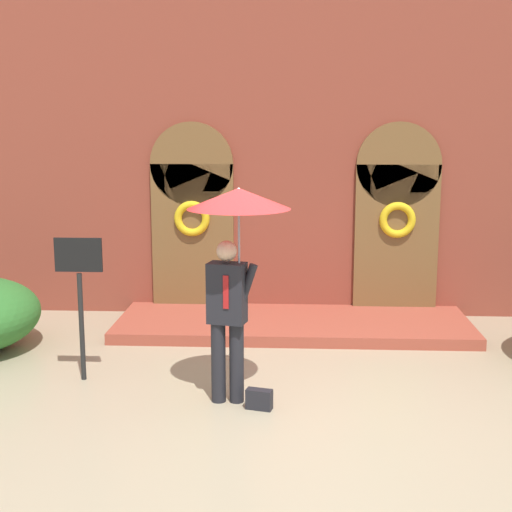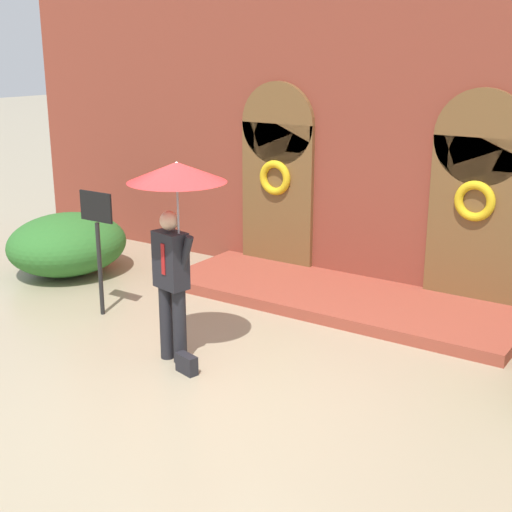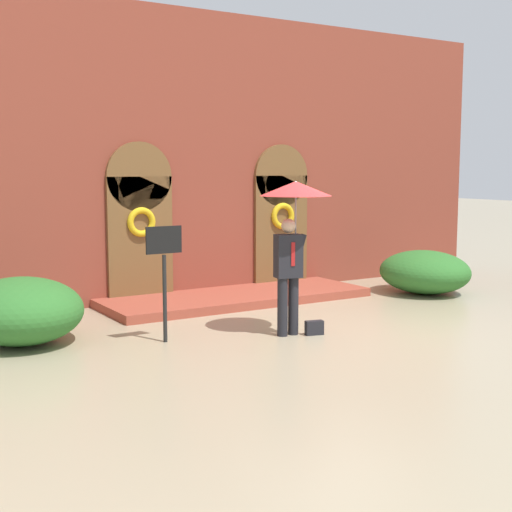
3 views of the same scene
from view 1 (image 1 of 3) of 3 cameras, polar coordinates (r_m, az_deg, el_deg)
ground_plane at (r=7.79m, az=2.97°, el=-12.29°), size 80.00×80.00×0.00m
building_facade at (r=11.33m, az=3.11°, el=8.82°), size 14.00×2.30×5.60m
person_with_umbrella at (r=7.52m, az=-1.63°, el=2.07°), size 1.10×1.10×2.36m
handbag at (r=7.79m, az=0.26°, el=-11.39°), size 0.30×0.19×0.22m
sign_post at (r=8.59m, az=-13.93°, el=-2.25°), size 0.56×0.06×1.72m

